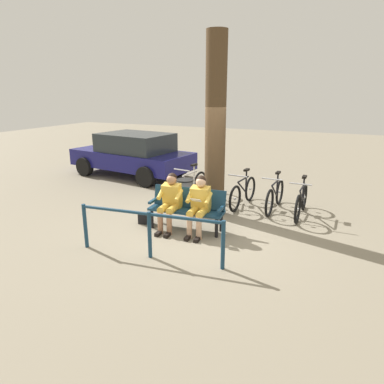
% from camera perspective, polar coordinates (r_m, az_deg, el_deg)
% --- Properties ---
extents(ground_plane, '(40.00, 40.00, 0.00)m').
position_cam_1_polar(ground_plane, '(7.41, 0.77, -6.33)').
color(ground_plane, gray).
extents(bench, '(1.63, 0.59, 0.87)m').
position_cam_1_polar(bench, '(7.37, -0.75, -2.25)').
color(bench, navy).
rests_on(bench, ground).
extents(person_reading, '(0.51, 0.79, 1.20)m').
position_cam_1_polar(person_reading, '(7.07, 1.18, -1.71)').
color(person_reading, gold).
rests_on(person_reading, ground).
extents(person_companion, '(0.51, 0.79, 1.20)m').
position_cam_1_polar(person_companion, '(7.29, -3.58, -1.17)').
color(person_companion, gold).
rests_on(person_companion, ground).
extents(handbag, '(0.32, 0.20, 0.24)m').
position_cam_1_polar(handbag, '(7.81, -7.63, -4.31)').
color(handbag, black).
rests_on(handbag, ground).
extents(tree_trunk, '(0.47, 0.47, 4.08)m').
position_cam_1_polar(tree_trunk, '(7.95, 3.84, 10.41)').
color(tree_trunk, '#4C3823').
rests_on(tree_trunk, ground).
extents(litter_bin, '(0.41, 0.41, 0.82)m').
position_cam_1_polar(litter_bin, '(8.38, -1.16, -0.65)').
color(litter_bin, slate).
rests_on(litter_bin, ground).
extents(bicycle_red, '(0.48, 1.68, 0.94)m').
position_cam_1_polar(bicycle_red, '(8.51, 17.41, -1.49)').
color(bicycle_red, black).
rests_on(bicycle_red, ground).
extents(bicycle_black, '(0.48, 1.68, 0.94)m').
position_cam_1_polar(bicycle_black, '(8.78, 13.38, -0.65)').
color(bicycle_black, black).
rests_on(bicycle_black, ground).
extents(bicycle_green, '(0.48, 1.68, 0.94)m').
position_cam_1_polar(bicycle_green, '(8.93, 8.34, -0.08)').
color(bicycle_green, black).
rests_on(bicycle_green, ground).
extents(bicycle_blue, '(0.52, 1.66, 0.94)m').
position_cam_1_polar(bicycle_blue, '(9.25, 4.00, 0.63)').
color(bicycle_blue, black).
rests_on(bicycle_blue, ground).
extents(bicycle_orange, '(0.48, 1.67, 0.94)m').
position_cam_1_polar(bicycle_orange, '(9.44, -0.26, 1.00)').
color(bicycle_orange, black).
rests_on(bicycle_orange, ground).
extents(railing_fence, '(2.68, 0.34, 0.85)m').
position_cam_1_polar(railing_fence, '(6.11, -6.99, -5.65)').
color(railing_fence, navy).
rests_on(railing_fence, ground).
extents(parked_car, '(4.41, 2.47, 1.47)m').
position_cam_1_polar(parked_car, '(12.13, -9.62, 6.19)').
color(parked_car, navy).
rests_on(parked_car, ground).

